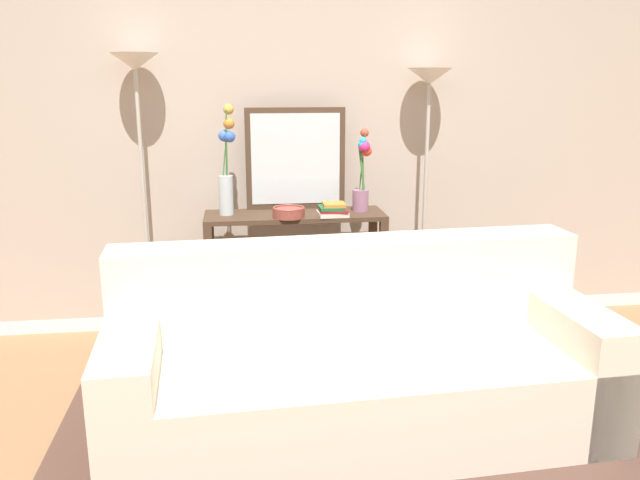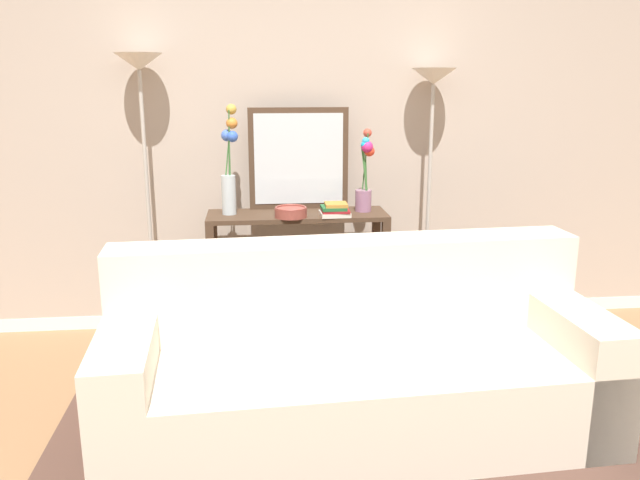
{
  "view_description": "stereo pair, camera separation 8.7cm",
  "coord_description": "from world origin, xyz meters",
  "px_view_note": "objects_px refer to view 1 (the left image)",
  "views": [
    {
      "loc": [
        -0.37,
        -2.03,
        1.64
      ],
      "look_at": [
        0.07,
        1.24,
        0.81
      ],
      "focal_mm": 35.95,
      "sensor_mm": 36.0,
      "label": 1
    },
    {
      "loc": [
        -0.28,
        -2.04,
        1.64
      ],
      "look_at": [
        0.07,
        1.24,
        0.81
      ],
      "focal_mm": 35.95,
      "sensor_mm": 36.0,
      "label": 2
    }
  ],
  "objects_px": {
    "vase_tall_flowers": "(227,168)",
    "book_stack": "(333,210)",
    "console_table": "(295,255)",
    "vase_short_flowers": "(362,177)",
    "floor_lamp_right": "(428,127)",
    "fruit_bowl": "(289,212)",
    "floor_lamp_left": "(139,119)",
    "book_row_under_console": "(253,331)",
    "couch": "(359,368)",
    "wall_mirror": "(296,159)"
  },
  "relations": [
    {
      "from": "vase_tall_flowers",
      "to": "vase_short_flowers",
      "type": "xyz_separation_m",
      "value": [
        0.83,
        -0.01,
        -0.07
      ]
    },
    {
      "from": "couch",
      "to": "vase_short_flowers",
      "type": "relative_size",
      "value": 4.56
    },
    {
      "from": "wall_mirror",
      "to": "book_stack",
      "type": "height_order",
      "value": "wall_mirror"
    },
    {
      "from": "fruit_bowl",
      "to": "book_stack",
      "type": "distance_m",
      "value": 0.27
    },
    {
      "from": "book_row_under_console",
      "to": "vase_short_flowers",
      "type": "bearing_deg",
      "value": 1.02
    },
    {
      "from": "book_stack",
      "to": "vase_short_flowers",
      "type": "bearing_deg",
      "value": 30.68
    },
    {
      "from": "fruit_bowl",
      "to": "book_row_under_console",
      "type": "relative_size",
      "value": 0.54
    },
    {
      "from": "book_stack",
      "to": "floor_lamp_right",
      "type": "bearing_deg",
      "value": 18.96
    },
    {
      "from": "fruit_bowl",
      "to": "book_stack",
      "type": "bearing_deg",
      "value": 0.55
    },
    {
      "from": "floor_lamp_left",
      "to": "wall_mirror",
      "type": "height_order",
      "value": "floor_lamp_left"
    },
    {
      "from": "console_table",
      "to": "floor_lamp_left",
      "type": "height_order",
      "value": "floor_lamp_left"
    },
    {
      "from": "vase_tall_flowers",
      "to": "book_stack",
      "type": "distance_m",
      "value": 0.69
    },
    {
      "from": "couch",
      "to": "fruit_bowl",
      "type": "bearing_deg",
      "value": 103.12
    },
    {
      "from": "wall_mirror",
      "to": "console_table",
      "type": "bearing_deg",
      "value": -98.6
    },
    {
      "from": "floor_lamp_left",
      "to": "fruit_bowl",
      "type": "distance_m",
      "value": 1.05
    },
    {
      "from": "fruit_bowl",
      "to": "book_stack",
      "type": "relative_size",
      "value": 1.06
    },
    {
      "from": "floor_lamp_right",
      "to": "fruit_bowl",
      "type": "height_order",
      "value": "floor_lamp_right"
    },
    {
      "from": "floor_lamp_left",
      "to": "book_row_under_console",
      "type": "xyz_separation_m",
      "value": [
        0.64,
        -0.11,
        -1.35
      ]
    },
    {
      "from": "floor_lamp_right",
      "to": "console_table",
      "type": "bearing_deg",
      "value": -172.59
    },
    {
      "from": "floor_lamp_right",
      "to": "wall_mirror",
      "type": "distance_m",
      "value": 0.86
    },
    {
      "from": "floor_lamp_left",
      "to": "book_row_under_console",
      "type": "height_order",
      "value": "floor_lamp_left"
    },
    {
      "from": "couch",
      "to": "floor_lamp_left",
      "type": "distance_m",
      "value": 2.0
    },
    {
      "from": "fruit_bowl",
      "to": "floor_lamp_left",
      "type": "bearing_deg",
      "value": 165.68
    },
    {
      "from": "fruit_bowl",
      "to": "book_row_under_console",
      "type": "bearing_deg",
      "value": 154.6
    },
    {
      "from": "floor_lamp_right",
      "to": "fruit_bowl",
      "type": "relative_size",
      "value": 8.75
    },
    {
      "from": "vase_short_flowers",
      "to": "wall_mirror",
      "type": "bearing_deg",
      "value": 161.3
    },
    {
      "from": "vase_short_flowers",
      "to": "book_stack",
      "type": "distance_m",
      "value": 0.3
    },
    {
      "from": "fruit_bowl",
      "to": "book_row_under_console",
      "type": "xyz_separation_m",
      "value": [
        -0.23,
        0.11,
        -0.8
      ]
    },
    {
      "from": "vase_tall_flowers",
      "to": "couch",
      "type": "bearing_deg",
      "value": -62.62
    },
    {
      "from": "couch",
      "to": "console_table",
      "type": "bearing_deg",
      "value": 99.62
    },
    {
      "from": "couch",
      "to": "book_stack",
      "type": "relative_size",
      "value": 12.72
    },
    {
      "from": "fruit_bowl",
      "to": "vase_tall_flowers",
      "type": "bearing_deg",
      "value": 159.83
    },
    {
      "from": "floor_lamp_right",
      "to": "wall_mirror",
      "type": "relative_size",
      "value": 2.67
    },
    {
      "from": "vase_short_flowers",
      "to": "console_table",
      "type": "bearing_deg",
      "value": -178.32
    },
    {
      "from": "couch",
      "to": "floor_lamp_right",
      "type": "relative_size",
      "value": 1.37
    },
    {
      "from": "floor_lamp_left",
      "to": "wall_mirror",
      "type": "distance_m",
      "value": 0.98
    },
    {
      "from": "book_stack",
      "to": "book_row_under_console",
      "type": "height_order",
      "value": "book_stack"
    },
    {
      "from": "console_table",
      "to": "floor_lamp_right",
      "type": "distance_m",
      "value": 1.17
    },
    {
      "from": "vase_tall_flowers",
      "to": "book_stack",
      "type": "xyz_separation_m",
      "value": [
        0.63,
        -0.13,
        -0.25
      ]
    },
    {
      "from": "couch",
      "to": "book_stack",
      "type": "height_order",
      "value": "book_stack"
    },
    {
      "from": "console_table",
      "to": "vase_short_flowers",
      "type": "distance_m",
      "value": 0.64
    },
    {
      "from": "vase_short_flowers",
      "to": "vase_tall_flowers",
      "type": "bearing_deg",
      "value": 179.33
    },
    {
      "from": "wall_mirror",
      "to": "book_row_under_console",
      "type": "distance_m",
      "value": 1.14
    },
    {
      "from": "vase_tall_flowers",
      "to": "book_row_under_console",
      "type": "bearing_deg",
      "value": -9.8
    },
    {
      "from": "fruit_bowl",
      "to": "couch",
      "type": "bearing_deg",
      "value": -76.88
    },
    {
      "from": "console_table",
      "to": "floor_lamp_left",
      "type": "bearing_deg",
      "value": 173.04
    },
    {
      "from": "book_stack",
      "to": "floor_lamp_left",
      "type": "bearing_deg",
      "value": 169.07
    },
    {
      "from": "book_stack",
      "to": "fruit_bowl",
      "type": "bearing_deg",
      "value": -179.45
    },
    {
      "from": "console_table",
      "to": "wall_mirror",
      "type": "distance_m",
      "value": 0.61
    },
    {
      "from": "floor_lamp_left",
      "to": "vase_short_flowers",
      "type": "distance_m",
      "value": 1.4
    }
  ]
}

